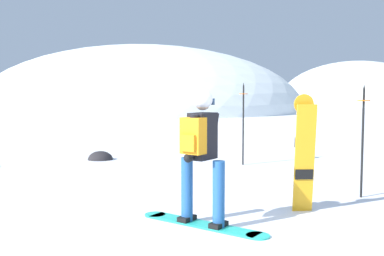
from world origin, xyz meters
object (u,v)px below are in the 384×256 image
piste_marker_near (363,133)px  rock_mid (100,160)px  snowboarder_main (201,154)px  spare_snowboard (304,152)px  piste_marker_far (243,118)px

piste_marker_near → rock_mid: (-4.66, 4.46, -1.04)m
snowboarder_main → piste_marker_near: bearing=26.7°
piste_marker_near → rock_mid: 6.53m
snowboarder_main → spare_snowboard: size_ratio=1.04×
piste_marker_near → spare_snowboard: bearing=-146.7°
snowboarder_main → piste_marker_far: (1.45, 4.76, 0.17)m
piste_marker_far → rock_mid: size_ratio=3.07×
spare_snowboard → piste_marker_near: (1.21, 0.79, 0.20)m
spare_snowboard → rock_mid: bearing=123.3°
piste_marker_far → rock_mid: piste_marker_far is taller
piste_marker_far → rock_mid: 3.72m
snowboarder_main → rock_mid: bearing=108.5°
piste_marker_near → rock_mid: bearing=136.3°
snowboarder_main → spare_snowboard: 1.61m
spare_snowboard → piste_marker_near: piste_marker_near is taller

